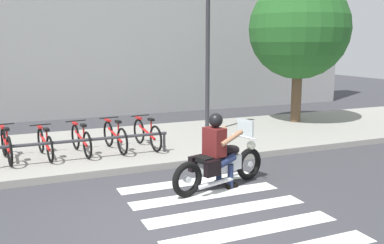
{
  "coord_description": "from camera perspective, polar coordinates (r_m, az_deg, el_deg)",
  "views": [
    {
      "loc": [
        -1.98,
        -5.9,
        2.71
      ],
      "look_at": [
        1.71,
        2.7,
        0.98
      ],
      "focal_mm": 40.44,
      "sensor_mm": 36.0,
      "label": 1
    }
  ],
  "objects": [
    {
      "name": "tree_near_rack",
      "position": [
        14.39,
        13.96,
        11.8
      ],
      "size": [
        3.18,
        3.18,
        4.73
      ],
      "color": "brown",
      "rests_on": "ground"
    },
    {
      "name": "bicycle_4",
      "position": [
        10.68,
        -5.96,
        -1.54
      ],
      "size": [
        0.48,
        1.64,
        0.77
      ],
      "color": "black",
      "rests_on": "sidewalk"
    },
    {
      "name": "building_backdrop",
      "position": [
        16.58,
        -16.87,
        14.82
      ],
      "size": [
        24.0,
        1.2,
        8.19
      ],
      "primitive_type": "cube",
      "color": "#979797",
      "rests_on": "ground"
    },
    {
      "name": "bike_rack",
      "position": [
        9.78,
        -13.93,
        -2.51
      ],
      "size": [
        3.79,
        0.07,
        0.49
      ],
      "color": "#333338",
      "rests_on": "sidewalk"
    },
    {
      "name": "sidewalk",
      "position": [
        11.19,
        -12.41,
        -3.41
      ],
      "size": [
        24.0,
        4.4,
        0.15
      ],
      "primitive_type": "cube",
      "color": "gray",
      "rests_on": "ground"
    },
    {
      "name": "street_lamp",
      "position": [
        12.28,
        2.09,
        11.1
      ],
      "size": [
        0.28,
        0.28,
        4.76
      ],
      "color": "#2D2D33",
      "rests_on": "ground"
    },
    {
      "name": "bicycle_2",
      "position": [
        10.33,
        -14.42,
        -2.27
      ],
      "size": [
        0.48,
        1.59,
        0.75
      ],
      "color": "black",
      "rests_on": "sidewalk"
    },
    {
      "name": "motorcycle",
      "position": [
        8.16,
        3.79,
        -5.55
      ],
      "size": [
        2.17,
        0.9,
        1.24
      ],
      "color": "black",
      "rests_on": "ground"
    },
    {
      "name": "bicycle_3",
      "position": [
        10.47,
        -10.12,
        -1.88
      ],
      "size": [
        0.48,
        1.6,
        0.77
      ],
      "color": "black",
      "rests_on": "sidewalk"
    },
    {
      "name": "bicycle_0",
      "position": [
        10.22,
        -23.28,
        -2.85
      ],
      "size": [
        0.48,
        1.6,
        0.79
      ],
      "color": "black",
      "rests_on": "sidewalk"
    },
    {
      "name": "ground_plane",
      "position": [
        6.79,
        -4.41,
        -13.09
      ],
      "size": [
        48.0,
        48.0,
        0.0
      ],
      "primitive_type": "plane",
      "color": "#38383D"
    },
    {
      "name": "crosswalk_stripe_1",
      "position": [
        6.58,
        7.95,
        -13.93
      ],
      "size": [
        2.8,
        0.4,
        0.01
      ],
      "primitive_type": "cube",
      "color": "white",
      "rests_on": "ground"
    },
    {
      "name": "crosswalk_stripe_2",
      "position": [
        7.22,
        4.61,
        -11.59
      ],
      "size": [
        2.8,
        0.4,
        0.01
      ],
      "primitive_type": "cube",
      "color": "white",
      "rests_on": "ground"
    },
    {
      "name": "bicycle_1",
      "position": [
        10.25,
        -18.82,
        -2.67
      ],
      "size": [
        0.48,
        1.57,
        0.71
      ],
      "color": "black",
      "rests_on": "sidewalk"
    },
    {
      "name": "crosswalk_stripe_3",
      "position": [
        7.89,
        1.86,
        -9.61
      ],
      "size": [
        2.8,
        0.4,
        0.01
      ],
      "primitive_type": "cube",
      "color": "white",
      "rests_on": "ground"
    },
    {
      "name": "rider",
      "position": [
        8.02,
        3.4,
        -3.12
      ],
      "size": [
        0.72,
        0.65,
        1.44
      ],
      "color": "#591919",
      "rests_on": "ground"
    },
    {
      "name": "crosswalk_stripe_4",
      "position": [
        8.58,
        -0.43,
        -7.93
      ],
      "size": [
        2.8,
        0.4,
        0.01
      ],
      "primitive_type": "cube",
      "color": "white",
      "rests_on": "ground"
    }
  ]
}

